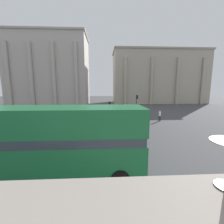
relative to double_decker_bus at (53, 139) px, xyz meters
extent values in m
cylinder|color=black|center=(3.62, 1.25, -1.76)|extent=(0.99, 0.22, 0.99)
cylinder|color=black|center=(3.62, -1.25, -1.76)|extent=(0.99, 0.22, 0.99)
cylinder|color=black|center=(-3.62, 1.25, -1.76)|extent=(0.99, 0.22, 0.99)
cube|color=#196638|center=(0.00, 0.00, -0.93)|extent=(10.04, 2.50, 1.65)
cube|color=#2D3842|center=(0.00, 0.00, 0.11)|extent=(9.84, 2.52, 0.45)
cube|color=#196638|center=(0.00, 0.00, 1.06)|extent=(10.04, 2.50, 1.45)
cube|color=#BCB2A8|center=(-13.32, 39.57, 7.79)|extent=(22.08, 11.71, 20.08)
cube|color=#ADA399|center=(-13.32, 39.57, 18.08)|extent=(22.68, 12.31, 0.50)
cylinder|color=#BCB2A8|center=(-22.15, 33.26, 6.28)|extent=(0.90, 0.90, 17.07)
cylinder|color=#BCB2A8|center=(-16.26, 33.26, 6.28)|extent=(0.90, 0.90, 17.07)
cylinder|color=#BCB2A8|center=(-10.37, 33.26, 6.28)|extent=(0.90, 0.90, 17.07)
cylinder|color=#BCB2A8|center=(-4.48, 33.26, 6.28)|extent=(0.90, 0.90, 17.07)
cube|color=#B2A893|center=(22.21, 45.61, 6.42)|extent=(31.47, 11.63, 17.35)
cube|color=#A39984|center=(22.21, 45.61, 15.34)|extent=(32.07, 12.23, 0.50)
cylinder|color=#B2A893|center=(9.62, 39.35, 5.12)|extent=(0.90, 0.90, 14.74)
cylinder|color=#B2A893|center=(18.01, 39.35, 5.12)|extent=(0.90, 0.90, 14.74)
cylinder|color=#B2A893|center=(26.40, 39.35, 5.12)|extent=(0.90, 0.90, 14.74)
cylinder|color=#B2A893|center=(34.79, 39.35, 5.12)|extent=(0.90, 0.90, 14.74)
cylinder|color=black|center=(2.35, 4.14, -0.45)|extent=(0.12, 0.12, 3.60)
cube|color=black|center=(2.53, 4.14, 0.89)|extent=(0.20, 0.24, 0.70)
sphere|color=green|center=(2.64, 4.14, 1.04)|extent=(0.14, 0.14, 0.14)
cylinder|color=black|center=(3.54, 12.25, -0.60)|extent=(0.12, 0.12, 3.30)
cube|color=black|center=(3.72, 12.25, 0.60)|extent=(0.20, 0.24, 0.70)
sphere|color=green|center=(3.83, 12.25, 0.75)|extent=(0.14, 0.14, 0.14)
cylinder|color=black|center=(8.91, 19.61, -0.30)|extent=(0.12, 0.12, 3.91)
cube|color=black|center=(9.09, 19.61, 1.21)|extent=(0.20, 0.24, 0.70)
sphere|color=gold|center=(9.20, 19.61, 1.36)|extent=(0.14, 0.14, 0.14)
cylinder|color=#282B33|center=(2.80, 11.42, -1.84)|extent=(0.14, 0.14, 0.82)
cylinder|color=#282B33|center=(2.98, 11.42, -1.84)|extent=(0.14, 0.14, 0.82)
cylinder|color=#284799|center=(2.89, 11.42, -1.11)|extent=(0.32, 0.32, 0.65)
sphere|color=tan|center=(2.89, 11.42, -0.68)|extent=(0.22, 0.22, 0.22)
cylinder|color=#282B33|center=(11.43, 14.39, -1.85)|extent=(0.14, 0.14, 0.80)
cylinder|color=#282B33|center=(11.61, 14.39, -1.85)|extent=(0.14, 0.14, 0.80)
cylinder|color=silver|center=(11.52, 14.39, -1.13)|extent=(0.32, 0.32, 0.64)
sphere|color=tan|center=(11.52, 14.39, -0.71)|extent=(0.22, 0.22, 0.22)
camera|label=1|loc=(2.83, -8.15, 2.78)|focal=24.00mm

